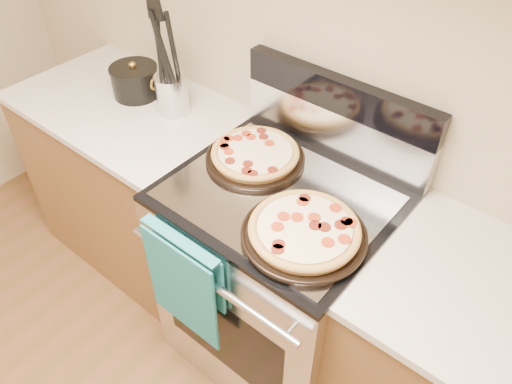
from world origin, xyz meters
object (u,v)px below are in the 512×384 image
Objects in this scene: saucepan at (135,82)px; utensil_crock at (172,94)px; range_body at (279,278)px; pepperoni_pizza_front at (304,231)px; pepperoni_pizza_back at (255,155)px.

utensil_crock is at bearing 2.31° from saucepan.
utensil_crock is at bearing 169.52° from range_body.
saucepan is at bearing 167.15° from pepperoni_pizza_front.
saucepan is (-0.89, 0.11, 0.52)m from range_body.
pepperoni_pizza_back is 0.49m from utensil_crock.
saucepan reaches higher than pepperoni_pizza_front.
pepperoni_pizza_back is 2.15× the size of utensil_crock.
saucepan is at bearing 176.45° from pepperoni_pizza_back.
utensil_crock reaches higher than pepperoni_pizza_back.
utensil_crock is at bearing 173.75° from pepperoni_pizza_back.
range_body is at bearing -21.25° from pepperoni_pizza_back.
utensil_crock reaches higher than saucepan.
pepperoni_pizza_front reaches higher than pepperoni_pizza_back.
pepperoni_pizza_front is 1.10m from saucepan.
pepperoni_pizza_front is 1.93× the size of saucepan.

